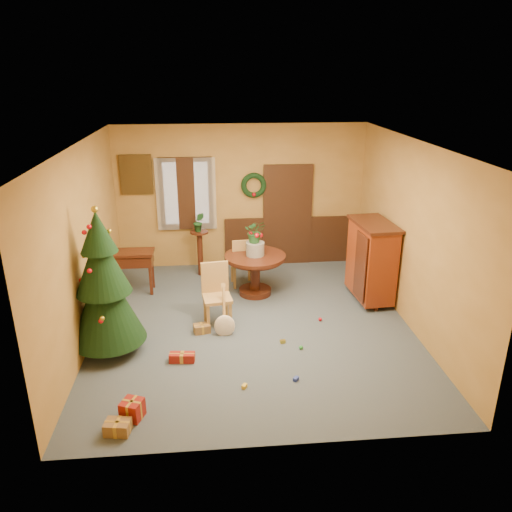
{
  "coord_description": "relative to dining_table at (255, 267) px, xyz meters",
  "views": [
    {
      "loc": [
        -0.61,
        -7.11,
        3.91
      ],
      "look_at": [
        0.09,
        0.4,
        1.05
      ],
      "focal_mm": 35.0,
      "sensor_mm": 36.0,
      "label": 1
    }
  ],
  "objects": [
    {
      "name": "chair_near",
      "position": [
        -0.72,
        -1.04,
        0.01
      ],
      "size": [
        0.49,
        0.49,
        1.01
      ],
      "color": "olive",
      "rests_on": "floor"
    },
    {
      "name": "gift_c",
      "position": [
        -0.96,
        -1.35,
        -0.46
      ],
      "size": [
        0.28,
        0.22,
        0.14
      ],
      "color": "brown",
      "rests_on": "floor"
    },
    {
      "name": "guitar",
      "position": [
        -0.61,
        -1.47,
        -0.15
      ],
      "size": [
        0.44,
        0.56,
        0.75
      ],
      "primitive_type": null,
      "rotation": [
        -0.49,
        0.0,
        0.26
      ],
      "color": "#F7E5CD",
      "rests_on": "floor"
    },
    {
      "name": "toy_d",
      "position": [
        0.97,
        -1.16,
        -0.5
      ],
      "size": [
        0.06,
        0.06,
        0.06
      ],
      "primitive_type": "sphere",
      "color": "red",
      "rests_on": "floor"
    },
    {
      "name": "dining_table",
      "position": [
        0.0,
        0.0,
        0.0
      ],
      "size": [
        1.11,
        1.11,
        0.76
      ],
      "color": "black",
      "rests_on": "floor"
    },
    {
      "name": "plant_stand",
      "position": [
        -1.0,
        1.01,
        0.04
      ],
      "size": [
        0.35,
        0.35,
        0.91
      ],
      "color": "black",
      "rests_on": "floor"
    },
    {
      "name": "chair_far",
      "position": [
        -0.2,
        0.36,
        -0.01
      ],
      "size": [
        0.46,
        0.46,
        0.96
      ],
      "color": "olive",
      "rests_on": "floor"
    },
    {
      "name": "room_envelope",
      "position": [
        0.06,
        1.49,
        0.58
      ],
      "size": [
        5.5,
        5.5,
        5.5
      ],
      "color": "#36414F",
      "rests_on": "ground"
    },
    {
      "name": "stand_plant",
      "position": [
        -1.0,
        1.01,
        0.57
      ],
      "size": [
        0.21,
        0.17,
        0.39
      ],
      "primitive_type": "imported",
      "rotation": [
        0.0,
        0.0,
        0.0
      ],
      "color": "#19471E",
      "rests_on": "plant_stand"
    },
    {
      "name": "centerpiece_plant",
      "position": [
        -0.0,
        0.0,
        0.68
      ],
      "size": [
        0.37,
        0.32,
        0.41
      ],
      "primitive_type": "imported",
      "color": "#1E4C23",
      "rests_on": "urn"
    },
    {
      "name": "toy_e",
      "position": [
        0.26,
        -1.8,
        -0.51
      ],
      "size": [
        0.09,
        0.06,
        0.05
      ],
      "primitive_type": "cube",
      "rotation": [
        0.0,
        0.0,
        0.13
      ],
      "color": "gold",
      "rests_on": "floor"
    },
    {
      "name": "toy_a",
      "position": [
        0.29,
        -2.77,
        -0.51
      ],
      "size": [
        0.09,
        0.09,
        0.05
      ],
      "primitive_type": "cube",
      "rotation": [
        0.0,
        0.0,
        0.85
      ],
      "color": "#2538A2",
      "rests_on": "floor"
    },
    {
      "name": "urn",
      "position": [
        0.0,
        0.0,
        0.35
      ],
      "size": [
        0.33,
        0.33,
        0.24
      ],
      "primitive_type": "cylinder",
      "color": "slate",
      "rests_on": "dining_table"
    },
    {
      "name": "writing_desk",
      "position": [
        -2.27,
        0.3,
        0.07
      ],
      "size": [
        0.9,
        0.45,
        0.8
      ],
      "color": "black",
      "rests_on": "floor"
    },
    {
      "name": "sideboard",
      "position": [
        2.01,
        -0.42,
        0.24
      ],
      "size": [
        0.68,
        1.17,
        1.44
      ],
      "color": "#5A1C0A",
      "rests_on": "floor"
    },
    {
      "name": "christmas_tree",
      "position": [
        -2.29,
        -1.77,
        0.51
      ],
      "size": [
        1.07,
        1.07,
        2.2
      ],
      "color": "#382111",
      "rests_on": "floor"
    },
    {
      "name": "gift_a",
      "position": [
        -1.9,
        -3.59,
        -0.46
      ],
      "size": [
        0.31,
        0.25,
        0.15
      ],
      "color": "brown",
      "rests_on": "floor"
    },
    {
      "name": "gift_d",
      "position": [
        -1.24,
        -2.16,
        -0.47
      ],
      "size": [
        0.37,
        0.18,
        0.13
      ],
      "color": "maroon",
      "rests_on": "floor"
    },
    {
      "name": "toy_b",
      "position": [
        0.5,
        -2.0,
        -0.5
      ],
      "size": [
        0.06,
        0.06,
        0.06
      ],
      "primitive_type": "sphere",
      "color": "green",
      "rests_on": "floor"
    },
    {
      "name": "gift_b",
      "position": [
        -1.77,
        -3.34,
        -0.42
      ],
      "size": [
        0.3,
        0.3,
        0.24
      ],
      "color": "maroon",
      "rests_on": "floor"
    },
    {
      "name": "toy_c",
      "position": [
        -0.4,
        -2.87,
        -0.51
      ],
      "size": [
        0.08,
        0.09,
        0.05
      ],
      "primitive_type": "cube",
      "rotation": [
        0.0,
        0.0,
        1.02
      ],
      "color": "gold",
      "rests_on": "floor"
    }
  ]
}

